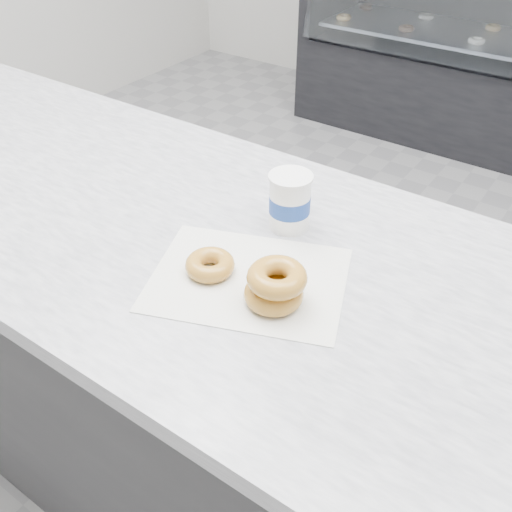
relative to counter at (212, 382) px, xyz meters
The scene contains 6 objects.
ground 0.75m from the counter, 90.00° to the left, with size 5.00×5.00×0.00m, color gray.
counter is the anchor object (origin of this frame).
wax_paper 0.48m from the counter, 21.86° to the right, with size 0.34×0.26×0.00m, color silver.
donut_single 0.48m from the counter, 43.41° to the right, with size 0.09×0.09×0.03m, color gold.
donut_stack 0.54m from the counter, 20.75° to the right, with size 0.11×0.11×0.07m.
coffee_cup 0.54m from the counter, 42.66° to the left, with size 0.10×0.10×0.12m.
Camera 1 is at (0.61, -1.29, 1.55)m, focal length 40.00 mm.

